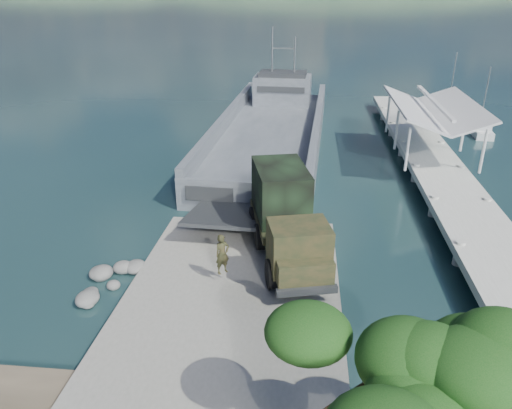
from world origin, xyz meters
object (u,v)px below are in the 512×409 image
object	(u,v)px
landing_craft	(271,137)
sailboat_near	(479,130)
military_truck	(286,216)
overhang_tree	(415,402)
soldier	(223,261)
sailboat_far	(449,106)
pier	(431,150)

from	to	relation	value
landing_craft	sailboat_near	distance (m)	20.97
military_truck	overhang_tree	distance (m)	14.96
landing_craft	military_truck	distance (m)	20.02
military_truck	soldier	xyz separation A→B (m)	(-2.88, -3.03, -1.10)
soldier	sailboat_far	size ratio (longest dim) A/B	0.31
landing_craft	soldier	bearing A→B (deg)	-88.78
sailboat_near	overhang_tree	size ratio (longest dim) A/B	1.00
military_truck	sailboat_near	size ratio (longest dim) A/B	1.44
sailboat_near	sailboat_far	world-z (taller)	sailboat_near
military_truck	overhang_tree	xyz separation A→B (m)	(3.63, -14.35, 2.20)
military_truck	sailboat_far	xyz separation A→B (m)	(17.47, 36.23, -2.26)
landing_craft	military_truck	world-z (taller)	landing_craft
overhang_tree	military_truck	bearing A→B (deg)	104.18
soldier	sailboat_near	size ratio (longest dim) A/B	0.31
landing_craft	overhang_tree	bearing A→B (deg)	-77.41
pier	soldier	distance (m)	22.71
pier	soldier	size ratio (longest dim) A/B	21.78
sailboat_near	soldier	bearing A→B (deg)	-121.50
military_truck	soldier	size ratio (longest dim) A/B	4.71
landing_craft	sailboat_far	distance (m)	25.62
pier	military_truck	distance (m)	18.59
overhang_tree	soldier	bearing A→B (deg)	119.90
overhang_tree	landing_craft	bearing A→B (deg)	99.68
pier	sailboat_far	xyz separation A→B (m)	(6.74, 21.09, -1.25)
sailboat_near	sailboat_far	distance (m)	10.28
military_truck	sailboat_far	distance (m)	40.29
sailboat_far	overhang_tree	world-z (taller)	sailboat_far
sailboat_near	pier	bearing A→B (deg)	-119.24
soldier	landing_craft	bearing A→B (deg)	47.51
sailboat_far	pier	bearing A→B (deg)	-115.27
pier	overhang_tree	bearing A→B (deg)	-103.56
soldier	sailboat_far	world-z (taller)	sailboat_far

